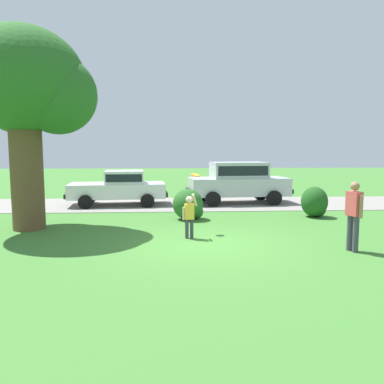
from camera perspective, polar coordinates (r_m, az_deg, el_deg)
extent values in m
plane|color=#3D752D|center=(10.43, 1.88, -7.67)|extent=(80.00, 80.00, 0.00)
cube|color=gray|center=(17.67, -0.25, -1.79)|extent=(28.00, 4.40, 0.02)
cylinder|color=brown|center=(13.12, -23.24, 2.52)|extent=(0.99, 0.99, 3.53)
ellipsoid|color=#286023|center=(13.27, -23.82, 15.07)|extent=(3.76, 3.76, 3.19)
ellipsoid|color=#286023|center=(12.89, -19.30, 13.41)|extent=(2.41, 2.41, 2.41)
ellipsoid|color=#286023|center=(14.21, -24.46, 12.51)|extent=(2.30, 2.30, 2.30)
ellipsoid|color=#286023|center=(13.86, -0.62, -1.81)|extent=(1.09, 1.13, 1.10)
ellipsoid|color=#286023|center=(13.97, 0.46, -2.91)|extent=(0.60, 0.60, 0.54)
ellipsoid|color=#1E511C|center=(15.06, 17.67, -1.39)|extent=(0.97, 1.02, 1.14)
ellipsoid|color=#1E511C|center=(15.12, 18.06, -2.46)|extent=(0.63, 0.63, 0.57)
cube|color=white|center=(17.60, -10.98, 0.26)|extent=(4.35, 2.22, 0.64)
cube|color=white|center=(17.53, -9.99, 2.23)|extent=(1.82, 1.77, 0.56)
cube|color=black|center=(17.53, -9.99, 2.23)|extent=(1.69, 1.77, 0.34)
cylinder|color=black|center=(16.82, -15.53, -1.44)|extent=(0.62, 0.27, 0.60)
cylinder|color=black|center=(18.67, -14.83, -0.66)|extent=(0.62, 0.27, 0.60)
cylinder|color=black|center=(16.70, -6.62, -1.31)|extent=(0.62, 0.27, 0.60)
cylinder|color=black|center=(18.56, -6.81, -0.53)|extent=(0.62, 0.27, 0.60)
cube|color=black|center=(17.84, -17.85, -0.37)|extent=(0.28, 1.75, 0.20)
cube|color=black|center=(17.65, -4.01, -0.14)|extent=(0.28, 1.75, 0.20)
cube|color=silver|center=(17.98, 6.88, 0.85)|extent=(4.65, 2.24, 0.80)
cube|color=silver|center=(17.93, 6.91, 3.27)|extent=(2.61, 1.84, 0.72)
cube|color=black|center=(17.93, 6.91, 3.27)|extent=(2.42, 1.84, 0.43)
cylinder|color=black|center=(16.81, 3.11, -1.09)|extent=(0.70, 0.28, 0.68)
cylinder|color=black|center=(18.64, 1.96, -0.34)|extent=(0.70, 0.28, 0.68)
cylinder|color=black|center=(17.57, 12.06, -0.89)|extent=(0.70, 0.28, 0.68)
cylinder|color=black|center=(19.33, 10.12, -0.19)|extent=(0.70, 0.28, 0.68)
cube|color=black|center=(17.54, -0.36, 0.10)|extent=(0.28, 1.75, 0.20)
cube|color=black|center=(18.74, 13.64, 0.32)|extent=(0.28, 1.75, 0.20)
cylinder|color=#383842|center=(10.98, -0.77, -5.47)|extent=(0.10, 0.10, 0.55)
cylinder|color=#383842|center=(11.00, -0.04, -5.45)|extent=(0.10, 0.10, 0.55)
cube|color=gold|center=(10.90, -0.41, -2.91)|extent=(0.28, 0.19, 0.44)
sphere|color=beige|center=(10.85, -0.41, -1.14)|extent=(0.20, 0.20, 0.20)
cylinder|color=beige|center=(10.93, 0.37, -1.19)|extent=(0.19, 0.25, 0.39)
cylinder|color=beige|center=(10.88, -1.24, -3.20)|extent=(0.07, 0.07, 0.36)
cylinder|color=orange|center=(11.60, 0.53, 2.52)|extent=(0.29, 0.28, 0.12)
cylinder|color=yellow|center=(11.60, 0.53, 2.54)|extent=(0.16, 0.16, 0.08)
cylinder|color=#3F3F4C|center=(10.44, 22.33, -5.60)|extent=(0.14, 0.14, 0.90)
cylinder|color=#3F3F4C|center=(10.30, 23.10, -5.79)|extent=(0.14, 0.14, 0.90)
cube|color=#DB4C4C|center=(10.25, 22.90, -1.59)|extent=(0.32, 0.41, 0.60)
sphere|color=#A37556|center=(10.20, 23.00, 0.80)|extent=(0.22, 0.22, 0.22)
cylinder|color=#A37556|center=(10.41, 22.04, -1.71)|extent=(0.09, 0.09, 0.55)
cylinder|color=#A37556|center=(10.10, 23.75, -2.03)|extent=(0.09, 0.09, 0.55)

